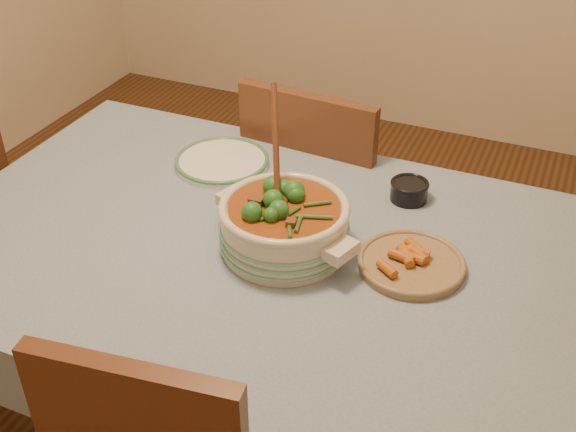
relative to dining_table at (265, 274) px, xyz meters
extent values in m
cube|color=brown|center=(0.00, 0.00, 0.06)|extent=(1.60, 1.00, 0.05)
cube|color=#8496AC|center=(0.00, 0.00, 0.09)|extent=(1.68, 1.08, 0.01)
cylinder|color=brown|center=(-0.73, 0.43, -0.31)|extent=(0.07, 0.07, 0.70)
cylinder|color=brown|center=(0.73, 0.43, -0.31)|extent=(0.07, 0.07, 0.70)
cylinder|color=beige|center=(0.05, 0.01, 0.15)|extent=(0.38, 0.38, 0.12)
torus|color=beige|center=(0.05, 0.01, 0.21)|extent=(0.31, 0.31, 0.02)
cube|color=beige|center=(0.21, -0.05, 0.17)|extent=(0.07, 0.09, 0.03)
cube|color=beige|center=(-0.11, 0.06, 0.17)|extent=(0.07, 0.09, 0.03)
cylinder|color=#974315|center=(0.05, 0.01, 0.20)|extent=(0.26, 0.26, 0.02)
cylinder|color=white|center=(-0.28, 0.30, 0.10)|extent=(0.36, 0.36, 0.02)
torus|color=#3B824E|center=(-0.28, 0.30, 0.11)|extent=(0.27, 0.27, 0.01)
cylinder|color=black|center=(0.27, 0.34, 0.12)|extent=(0.13, 0.13, 0.05)
torus|color=black|center=(0.27, 0.34, 0.14)|extent=(0.10, 0.10, 0.01)
cylinder|color=black|center=(0.27, 0.34, 0.13)|extent=(0.08, 0.08, 0.01)
cylinder|color=#9E7E57|center=(0.35, 0.06, 0.10)|extent=(0.27, 0.27, 0.02)
torus|color=#9E7E57|center=(0.35, 0.06, 0.11)|extent=(0.25, 0.25, 0.01)
cube|color=#5B2F1B|center=(-0.07, 0.68, -0.20)|extent=(0.47, 0.47, 0.04)
cube|color=#5B2F1B|center=(-0.09, 0.49, 0.04)|extent=(0.44, 0.07, 0.47)
cylinder|color=#5B2F1B|center=(0.13, 0.86, -0.43)|extent=(0.04, 0.04, 0.47)
cylinder|color=#5B2F1B|center=(-0.25, 0.88, -0.43)|extent=(0.04, 0.04, 0.47)
cylinder|color=#5B2F1B|center=(0.10, 0.48, -0.43)|extent=(0.04, 0.04, 0.47)
cylinder|color=#5B2F1B|center=(-0.27, 0.51, -0.43)|extent=(0.04, 0.04, 0.47)
cylinder|color=#5B2F1B|center=(-1.04, 0.18, -0.41)|extent=(0.04, 0.04, 0.50)
camera|label=1|loc=(0.61, -1.28, 1.13)|focal=45.00mm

